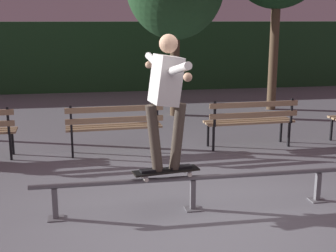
{
  "coord_description": "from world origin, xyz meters",
  "views": [
    {
      "loc": [
        -1.17,
        -4.77,
        2.23
      ],
      "look_at": [
        -0.16,
        1.04,
        0.85
      ],
      "focal_mm": 49.11,
      "sensor_mm": 36.0,
      "label": 1
    }
  ],
  "objects_px": {
    "skateboard": "(166,171)",
    "park_bench_right_center": "(251,118)",
    "skateboarder": "(166,92)",
    "grind_rail": "(193,183)",
    "park_bench_left_center": "(114,123)"
  },
  "relations": [
    {
      "from": "grind_rail",
      "to": "park_bench_left_center",
      "type": "relative_size",
      "value": 2.33
    },
    {
      "from": "grind_rail",
      "to": "skateboard",
      "type": "bearing_deg",
      "value": 180.0
    },
    {
      "from": "skateboard",
      "to": "park_bench_right_center",
      "type": "height_order",
      "value": "park_bench_right_center"
    },
    {
      "from": "skateboarder",
      "to": "skateboard",
      "type": "bearing_deg",
      "value": -170.79
    },
    {
      "from": "grind_rail",
      "to": "park_bench_right_center",
      "type": "distance_m",
      "value": 2.97
    },
    {
      "from": "park_bench_left_center",
      "to": "park_bench_right_center",
      "type": "xyz_separation_m",
      "value": [
        2.38,
        0.0,
        0.0
      ]
    },
    {
      "from": "park_bench_left_center",
      "to": "park_bench_right_center",
      "type": "bearing_deg",
      "value": 0.0
    },
    {
      "from": "skateboarder",
      "to": "park_bench_right_center",
      "type": "xyz_separation_m",
      "value": [
        1.93,
        2.48,
        -0.9
      ]
    },
    {
      "from": "skateboard",
      "to": "skateboarder",
      "type": "bearing_deg",
      "value": 9.21
    },
    {
      "from": "skateboard",
      "to": "skateboarder",
      "type": "relative_size",
      "value": 0.51
    },
    {
      "from": "skateboard",
      "to": "park_bench_left_center",
      "type": "relative_size",
      "value": 0.5
    },
    {
      "from": "skateboard",
      "to": "park_bench_left_center",
      "type": "distance_m",
      "value": 2.53
    },
    {
      "from": "skateboarder",
      "to": "park_bench_right_center",
      "type": "bearing_deg",
      "value": 52.21
    },
    {
      "from": "grind_rail",
      "to": "skateboard",
      "type": "height_order",
      "value": "skateboard"
    },
    {
      "from": "skateboarder",
      "to": "park_bench_right_center",
      "type": "distance_m",
      "value": 3.27
    }
  ]
}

